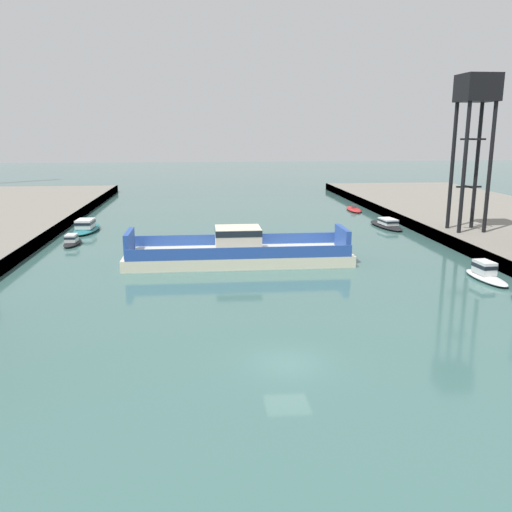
{
  "coord_description": "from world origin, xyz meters",
  "views": [
    {
      "loc": [
        -4.48,
        -27.62,
        12.69
      ],
      "look_at": [
        0.0,
        18.04,
        2.0
      ],
      "focal_mm": 37.83,
      "sensor_mm": 36.0,
      "label": 1
    }
  ],
  "objects": [
    {
      "name": "ground_plane",
      "position": [
        0.0,
        0.0,
        0.0
      ],
      "size": [
        400.0,
        400.0,
        0.0
      ],
      "primitive_type": "plane",
      "color": "#3D6660"
    },
    {
      "name": "chain_ferry",
      "position": [
        -1.19,
        24.06,
        1.07
      ],
      "size": [
        21.96,
        6.71,
        3.5
      ],
      "color": "beige",
      "rests_on": "ground"
    },
    {
      "name": "moored_boat_near_right",
      "position": [
        -19.44,
        34.17,
        0.48
      ],
      "size": [
        1.79,
        4.88,
        1.28
      ],
      "color": "black",
      "rests_on": "ground"
    },
    {
      "name": "moored_boat_mid_left",
      "position": [
        -19.6,
        42.62,
        0.61
      ],
      "size": [
        3.12,
        8.41,
        1.65
      ],
      "color": "#237075",
      "rests_on": "ground"
    },
    {
      "name": "moored_boat_mid_right",
      "position": [
        19.85,
        57.43,
        0.23
      ],
      "size": [
        2.4,
        6.82,
        0.94
      ],
      "color": "red",
      "rests_on": "ground"
    },
    {
      "name": "moored_boat_far_left",
      "position": [
        19.96,
        41.76,
        0.47
      ],
      "size": [
        3.35,
        8.55,
        1.27
      ],
      "color": "black",
      "rests_on": "ground"
    },
    {
      "name": "moored_boat_far_right",
      "position": [
        19.8,
        15.45,
        0.61
      ],
      "size": [
        2.19,
        5.81,
        1.65
      ],
      "color": "white",
      "rests_on": "ground"
    },
    {
      "name": "crane_tower",
      "position": [
        26.02,
        31.91,
        15.51
      ],
      "size": [
        3.89,
        3.89,
        17.5
      ],
      "color": "black",
      "rests_on": "quay_right"
    }
  ]
}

